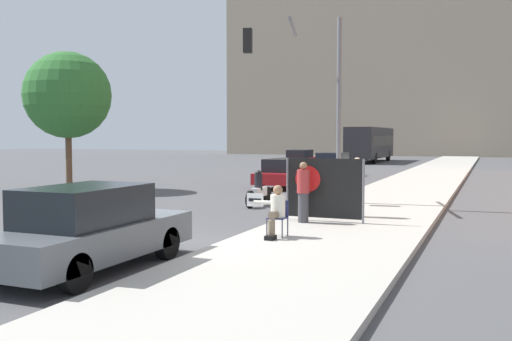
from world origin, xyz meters
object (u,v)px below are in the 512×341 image
object	(u,v)px
seated_protester	(276,210)
motorcycle_on_road	(259,190)
car_on_road_nearest	(287,173)
city_bus_on_road	(370,142)
traffic_light_pole	(306,79)
car_on_road_distant	(300,158)
street_tree_near_curb	(68,95)
jogger_on_sidewalk	(303,192)
parked_car_curbside	(89,229)
car_on_road_midblock	(333,164)
protest_banner	(324,188)
pedestrian_behind	(357,187)

from	to	relation	value
seated_protester	motorcycle_on_road	xyz separation A→B (m)	(-3.06, 6.46, -0.23)
car_on_road_nearest	city_bus_on_road	size ratio (longest dim) A/B	0.41
car_on_road_nearest	motorcycle_on_road	xyz separation A→B (m)	(1.48, -7.13, -0.16)
seated_protester	traffic_light_pole	distance (m)	7.99
car_on_road_distant	street_tree_near_curb	distance (m)	23.30
seated_protester	jogger_on_sidewalk	distance (m)	2.37
seated_protester	street_tree_near_curb	world-z (taller)	street_tree_near_curb
parked_car_curbside	car_on_road_nearest	xyz separation A→B (m)	(-2.38, 17.37, -0.06)
traffic_light_pole	city_bus_on_road	size ratio (longest dim) A/B	0.55
jogger_on_sidewalk	parked_car_curbside	bearing A→B (deg)	76.60
jogger_on_sidewalk	motorcycle_on_road	size ratio (longest dim) A/B	0.73
jogger_on_sidewalk	city_bus_on_road	distance (m)	40.96
seated_protester	motorcycle_on_road	bearing A→B (deg)	107.97
seated_protester	car_on_road_midblock	xyz separation A→B (m)	(-4.57, 22.22, -0.05)
jogger_on_sidewalk	street_tree_near_curb	bearing A→B (deg)	-20.06
traffic_light_pole	car_on_road_midblock	xyz separation A→B (m)	(-3.07, 15.27, -3.69)
seated_protester	jogger_on_sidewalk	xyz separation A→B (m)	(-0.11, 2.36, 0.19)
car_on_road_midblock	seated_protester	bearing A→B (deg)	-78.39
car_on_road_midblock	motorcycle_on_road	xyz separation A→B (m)	(1.50, -15.76, -0.19)
seated_protester	motorcycle_on_road	distance (m)	7.15
protest_banner	motorcycle_on_road	size ratio (longest dim) A/B	0.98
car_on_road_nearest	street_tree_near_curb	world-z (taller)	street_tree_near_curb
seated_protester	parked_car_curbside	world-z (taller)	parked_car_curbside
seated_protester	motorcycle_on_road	world-z (taller)	seated_protester
parked_car_curbside	car_on_road_distant	size ratio (longest dim) A/B	0.94
street_tree_near_curb	traffic_light_pole	bearing A→B (deg)	-7.78
seated_protester	protest_banner	distance (m)	2.75
jogger_on_sidewalk	traffic_light_pole	xyz separation A→B (m)	(-1.39, 4.59, 3.46)
car_on_road_midblock	car_on_road_distant	size ratio (longest dim) A/B	1.01
city_bus_on_road	motorcycle_on_road	world-z (taller)	city_bus_on_road
jogger_on_sidewalk	pedestrian_behind	xyz separation A→B (m)	(1.08, 1.62, 0.05)
protest_banner	car_on_road_distant	distance (m)	30.30
jogger_on_sidewalk	pedestrian_behind	world-z (taller)	pedestrian_behind
jogger_on_sidewalk	city_bus_on_road	world-z (taller)	city_bus_on_road
pedestrian_behind	car_on_road_distant	xyz separation A→B (m)	(-10.64, 27.31, -0.31)
jogger_on_sidewalk	parked_car_curbside	xyz separation A→B (m)	(-2.06, -6.13, -0.20)
car_on_road_nearest	motorcycle_on_road	bearing A→B (deg)	-78.27
seated_protester	traffic_light_pole	xyz separation A→B (m)	(-1.50, 6.95, 3.65)
seated_protester	protest_banner	world-z (taller)	protest_banner
protest_banner	car_on_road_midblock	size ratio (longest dim) A/B	0.46
street_tree_near_curb	parked_car_curbside	bearing A→B (deg)	-48.06
seated_protester	protest_banner	bearing A→B (deg)	75.09
car_on_road_nearest	city_bus_on_road	bearing A→B (deg)	93.58
protest_banner	car_on_road_nearest	xyz separation A→B (m)	(-4.90, 10.89, -0.35)
pedestrian_behind	motorcycle_on_road	xyz separation A→B (m)	(-4.03, 2.48, -0.47)
car_on_road_nearest	pedestrian_behind	bearing A→B (deg)	-60.15
parked_car_curbside	car_on_road_midblock	xyz separation A→B (m)	(-2.40, 26.00, -0.03)
seated_protester	car_on_road_nearest	xyz separation A→B (m)	(-4.54, 13.59, -0.07)
pedestrian_behind	jogger_on_sidewalk	bearing A→B (deg)	-61.15
car_on_road_nearest	street_tree_near_curb	xyz separation A→B (m)	(-8.70, -5.04, 3.59)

